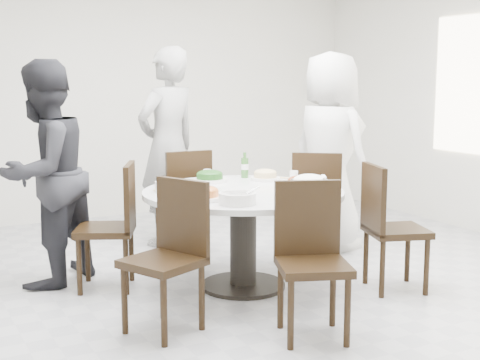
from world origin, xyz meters
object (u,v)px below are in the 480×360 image
diner_left (44,174)px  chair_n (182,201)px  diner_right (330,151)px  chair_s (313,262)px  soup_bowl (237,198)px  chair_ne (316,204)px  diner_middle (168,147)px  chair_nw (105,227)px  chair_sw (163,258)px  dining_table (243,239)px  beverage_bottle (245,165)px  chair_se (397,228)px  rice_bowl (309,188)px

diner_left → chair_n: bearing=157.4°
chair_n → diner_right: 1.43m
chair_s → diner_left: bearing=144.2°
soup_bowl → chair_s: bearing=-71.9°
chair_n → soup_bowl: size_ratio=3.79×
chair_ne → diner_left: diner_left is taller
diner_right → chair_s: bearing=130.7°
chair_s → soup_bowl: chair_s is taller
diner_middle → chair_nw: bearing=28.2°
chair_sw → chair_ne: bearing=94.4°
diner_middle → soup_bowl: bearing=61.5°
dining_table → chair_sw: chair_sw is taller
chair_ne → chair_n: same height
chair_ne → chair_sw: same height
soup_bowl → beverage_bottle: 1.16m
chair_s → diner_middle: size_ratio=0.51×
chair_n → chair_se: bearing=122.4°
diner_left → chair_nw: bearing=101.7°
chair_nw → diner_right: (2.19, 0.19, 0.43)m
diner_left → soup_bowl: diner_left is taller
dining_table → chair_sw: (-0.86, -0.55, 0.10)m
chair_n → chair_nw: (-0.91, -0.65, 0.00)m
chair_ne → rice_bowl: chair_ne is taller
dining_table → chair_s: 1.07m
rice_bowl → soup_bowl: bearing=-178.2°
chair_nw → rice_bowl: bearing=78.6°
chair_n → diner_middle: size_ratio=0.51×
chair_nw → diner_left: bearing=-105.1°
chair_s → diner_middle: diner_middle is taller
diner_right → diner_left: size_ratio=1.05×
chair_se → soup_bowl: chair_se is taller
chair_s → soup_bowl: (-0.20, 0.61, 0.31)m
chair_nw → soup_bowl: chair_nw is taller
chair_se → beverage_bottle: bearing=50.1°
diner_right → diner_middle: (-1.26, 0.84, 0.03)m
chair_ne → chair_se: 1.04m
chair_s → diner_left: size_ratio=0.55×
diner_right → diner_left: bearing=76.1°
chair_nw → chair_sw: 1.03m
rice_bowl → soup_bowl: (-0.59, -0.02, -0.02)m
chair_ne → chair_se: size_ratio=1.00×
diner_left → diner_middle: bearing=171.4°
diner_right → soup_bowl: (-1.56, -1.13, -0.12)m
chair_sw → chair_s: bearing=32.1°
diner_right → rice_bowl: 1.48m
chair_sw → diner_middle: 2.29m
chair_n → chair_se: same height
beverage_bottle → chair_ne: bearing=-6.1°
chair_sw → rice_bowl: chair_sw is taller
chair_ne → diner_middle: bearing=-12.0°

